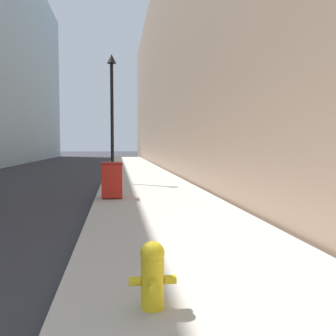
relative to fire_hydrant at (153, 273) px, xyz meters
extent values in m
cube|color=#B7B2A8|center=(0.86, 16.69, -0.41)|extent=(3.74, 60.00, 0.12)
cube|color=#9E7F66|center=(8.83, 24.69, 7.22)|extent=(12.00, 60.00, 15.38)
cylinder|color=yellow|center=(0.00, 0.01, -0.10)|extent=(0.23, 0.23, 0.50)
sphere|color=yellow|center=(0.00, 0.01, 0.20)|extent=(0.24, 0.24, 0.24)
cylinder|color=yellow|center=(0.00, 0.01, 0.27)|extent=(0.06, 0.06, 0.05)
cylinder|color=yellow|center=(0.00, -0.17, -0.07)|extent=(0.11, 0.12, 0.11)
cylinder|color=yellow|center=(-0.18, 0.01, -0.07)|extent=(0.12, 0.09, 0.09)
cylinder|color=yellow|center=(0.18, 0.01, -0.07)|extent=(0.12, 0.09, 0.09)
cube|color=red|center=(-0.49, 7.82, 0.17)|extent=(0.61, 0.63, 0.98)
cube|color=maroon|center=(-0.49, 7.82, 0.70)|extent=(0.63, 0.65, 0.08)
cylinder|color=black|center=(-0.75, 8.09, -0.27)|extent=(0.05, 0.16, 0.16)
cylinder|color=black|center=(-0.23, 8.09, -0.27)|extent=(0.05, 0.16, 0.16)
cylinder|color=black|center=(-0.52, 12.44, -0.22)|extent=(0.26, 0.26, 0.25)
cylinder|color=black|center=(-0.52, 12.44, 2.16)|extent=(0.14, 0.14, 5.02)
cone|color=black|center=(-0.52, 12.44, 4.86)|extent=(0.38, 0.38, 0.38)
camera|label=1|loc=(-0.34, -3.59, 1.26)|focal=40.00mm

